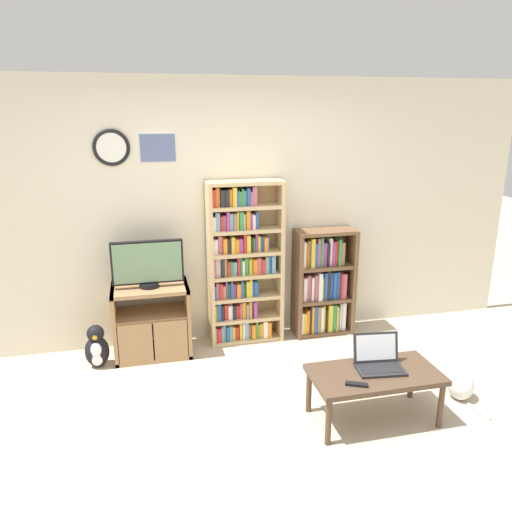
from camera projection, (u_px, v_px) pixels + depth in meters
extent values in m
plane|color=#BCAD93|center=(271.00, 446.00, 3.53)|extent=(18.00, 18.00, 0.00)
cube|color=beige|center=(223.00, 214.00, 4.94)|extent=(6.38, 0.06, 2.60)
torus|color=black|center=(111.00, 148.00, 4.49)|extent=(0.33, 0.04, 0.33)
cylinder|color=white|center=(111.00, 148.00, 4.49)|extent=(0.27, 0.02, 0.27)
cube|color=silver|center=(158.00, 148.00, 4.59)|extent=(0.35, 0.01, 0.27)
cube|color=slate|center=(158.00, 148.00, 4.58)|extent=(0.32, 0.02, 0.25)
cube|color=#9E754C|center=(115.00, 324.00, 4.71)|extent=(0.04, 0.45, 0.70)
cube|color=#9E754C|center=(187.00, 317.00, 4.86)|extent=(0.04, 0.45, 0.70)
cube|color=#9E754C|center=(150.00, 288.00, 4.69)|extent=(0.71, 0.45, 0.04)
cube|color=#9E754C|center=(154.00, 351.00, 4.88)|extent=(0.71, 0.45, 0.04)
cube|color=#9E754C|center=(151.00, 314.00, 4.76)|extent=(0.64, 0.42, 0.04)
cube|color=#9E754C|center=(136.00, 343.00, 4.58)|extent=(0.31, 0.02, 0.38)
cube|color=#9E754C|center=(171.00, 340.00, 4.65)|extent=(0.31, 0.02, 0.38)
cylinder|color=black|center=(149.00, 285.00, 4.66)|extent=(0.18, 0.18, 0.04)
cube|color=black|center=(148.00, 262.00, 4.59)|extent=(0.65, 0.05, 0.41)
cube|color=slate|center=(148.00, 263.00, 4.57)|extent=(0.62, 0.01, 0.37)
cube|color=tan|center=(210.00, 266.00, 4.87)|extent=(0.04, 0.27, 1.64)
cube|color=tan|center=(280.00, 261.00, 5.02)|extent=(0.04, 0.27, 1.64)
cube|color=tan|center=(243.00, 260.00, 5.06)|extent=(0.74, 0.02, 1.64)
cube|color=tan|center=(246.00, 338.00, 5.17)|extent=(0.67, 0.23, 0.04)
cube|color=tan|center=(246.00, 317.00, 5.11)|extent=(0.67, 0.23, 0.04)
cube|color=tan|center=(246.00, 296.00, 5.04)|extent=(0.67, 0.23, 0.04)
cube|color=tan|center=(246.00, 275.00, 4.98)|extent=(0.67, 0.23, 0.04)
cube|color=tan|center=(245.00, 253.00, 4.91)|extent=(0.67, 0.23, 0.04)
cube|color=tan|center=(245.00, 230.00, 4.85)|extent=(0.67, 0.23, 0.04)
cube|color=tan|center=(245.00, 207.00, 4.78)|extent=(0.67, 0.23, 0.04)
cube|color=tan|center=(245.00, 183.00, 4.72)|extent=(0.67, 0.23, 0.04)
cube|color=#B75B70|center=(215.00, 332.00, 5.08)|extent=(0.02, 0.20, 0.15)
cube|color=red|center=(218.00, 332.00, 5.09)|extent=(0.04, 0.21, 0.15)
cube|color=#759EB7|center=(221.00, 331.00, 5.09)|extent=(0.02, 0.20, 0.17)
cube|color=#5B9389|center=(223.00, 330.00, 5.10)|extent=(0.02, 0.19, 0.18)
cube|color=#2856A8|center=(226.00, 331.00, 5.11)|extent=(0.03, 0.21, 0.16)
cube|color=#5B9389|center=(230.00, 330.00, 5.12)|extent=(0.03, 0.19, 0.16)
cube|color=gold|center=(232.00, 331.00, 5.13)|extent=(0.02, 0.19, 0.14)
cube|color=red|center=(236.00, 330.00, 5.14)|extent=(0.04, 0.17, 0.14)
cube|color=gold|center=(239.00, 329.00, 5.14)|extent=(0.03, 0.19, 0.17)
cube|color=white|center=(242.00, 328.00, 5.14)|extent=(0.02, 0.20, 0.18)
cube|color=#759EB7|center=(245.00, 328.00, 5.15)|extent=(0.04, 0.19, 0.18)
cube|color=#93704C|center=(248.00, 329.00, 5.17)|extent=(0.03, 0.16, 0.15)
cube|color=orange|center=(252.00, 329.00, 5.17)|extent=(0.04, 0.20, 0.15)
cube|color=#388947|center=(255.00, 327.00, 5.17)|extent=(0.02, 0.19, 0.18)
cube|color=orange|center=(257.00, 328.00, 5.18)|extent=(0.02, 0.19, 0.14)
cube|color=gold|center=(260.00, 327.00, 5.19)|extent=(0.03, 0.17, 0.15)
cube|color=white|center=(263.00, 326.00, 5.19)|extent=(0.04, 0.21, 0.18)
cube|color=orange|center=(267.00, 327.00, 5.20)|extent=(0.04, 0.21, 0.16)
cube|color=gold|center=(215.00, 310.00, 5.02)|extent=(0.02, 0.18, 0.17)
cube|color=#2856A8|center=(218.00, 310.00, 5.02)|extent=(0.03, 0.20, 0.18)
cube|color=#232328|center=(221.00, 310.00, 5.03)|extent=(0.03, 0.19, 0.16)
cube|color=red|center=(225.00, 310.00, 5.05)|extent=(0.04, 0.18, 0.16)
cube|color=white|center=(229.00, 310.00, 5.06)|extent=(0.04, 0.18, 0.15)
cube|color=#232328|center=(233.00, 310.00, 5.06)|extent=(0.04, 0.18, 0.15)
cube|color=red|center=(237.00, 310.00, 5.08)|extent=(0.04, 0.17, 0.14)
cube|color=#B75B70|center=(239.00, 308.00, 5.08)|extent=(0.02, 0.18, 0.16)
cube|color=orange|center=(243.00, 308.00, 5.08)|extent=(0.04, 0.18, 0.17)
cube|color=#759EB7|center=(246.00, 308.00, 5.09)|extent=(0.02, 0.19, 0.15)
cube|color=orange|center=(248.00, 307.00, 5.09)|extent=(0.02, 0.21, 0.18)
cube|color=#759EB7|center=(250.00, 307.00, 5.10)|extent=(0.02, 0.16, 0.17)
cube|color=#9E4293|center=(253.00, 307.00, 5.10)|extent=(0.03, 0.21, 0.17)
cube|color=#2856A8|center=(214.00, 291.00, 4.95)|extent=(0.02, 0.21, 0.14)
cube|color=#B75B70|center=(217.00, 289.00, 4.96)|extent=(0.03, 0.19, 0.17)
cube|color=red|center=(220.00, 289.00, 4.96)|extent=(0.03, 0.21, 0.16)
cube|color=#93704C|center=(223.00, 290.00, 4.97)|extent=(0.03, 0.20, 0.14)
cube|color=#9E4293|center=(225.00, 288.00, 4.98)|extent=(0.02, 0.17, 0.17)
cube|color=#388947|center=(228.00, 289.00, 4.99)|extent=(0.02, 0.16, 0.15)
cube|color=#2856A8|center=(230.00, 288.00, 4.98)|extent=(0.02, 0.21, 0.17)
cube|color=#9E4293|center=(233.00, 289.00, 5.00)|extent=(0.03, 0.17, 0.14)
cube|color=orange|center=(237.00, 288.00, 5.01)|extent=(0.04, 0.20, 0.14)
cube|color=#2856A8|center=(241.00, 287.00, 5.01)|extent=(0.02, 0.20, 0.17)
cube|color=#388947|center=(243.00, 288.00, 5.03)|extent=(0.02, 0.16, 0.14)
cube|color=gold|center=(246.00, 287.00, 5.02)|extent=(0.03, 0.20, 0.16)
cube|color=gold|center=(249.00, 286.00, 5.03)|extent=(0.02, 0.20, 0.18)
cube|color=#2856A8|center=(251.00, 286.00, 5.04)|extent=(0.02, 0.18, 0.15)
cube|color=#2856A8|center=(255.00, 286.00, 5.05)|extent=(0.04, 0.18, 0.15)
cube|color=#B75B70|center=(214.00, 266.00, 4.88)|extent=(0.02, 0.20, 0.18)
cube|color=white|center=(217.00, 266.00, 4.90)|extent=(0.04, 0.16, 0.18)
cube|color=#232328|center=(221.00, 266.00, 4.90)|extent=(0.03, 0.20, 0.18)
cube|color=#93704C|center=(224.00, 266.00, 4.91)|extent=(0.03, 0.19, 0.18)
cube|color=red|center=(227.00, 267.00, 4.92)|extent=(0.02, 0.19, 0.15)
cube|color=#388947|center=(230.00, 267.00, 4.93)|extent=(0.03, 0.17, 0.14)
cube|color=#759EB7|center=(234.00, 267.00, 4.94)|extent=(0.04, 0.17, 0.14)
cube|color=red|center=(237.00, 265.00, 4.94)|extent=(0.02, 0.19, 0.18)
cube|color=#388947|center=(240.00, 264.00, 4.95)|extent=(0.02, 0.18, 0.18)
cube|color=white|center=(242.00, 266.00, 4.95)|extent=(0.02, 0.20, 0.15)
cube|color=#388947|center=(245.00, 265.00, 4.96)|extent=(0.04, 0.18, 0.17)
cube|color=gold|center=(248.00, 265.00, 4.96)|extent=(0.02, 0.19, 0.16)
cube|color=gold|center=(250.00, 265.00, 4.98)|extent=(0.02, 0.17, 0.16)
cube|color=orange|center=(253.00, 265.00, 4.98)|extent=(0.04, 0.19, 0.15)
cube|color=#B75B70|center=(258.00, 264.00, 4.99)|extent=(0.04, 0.18, 0.16)
cube|color=red|center=(261.00, 264.00, 4.99)|extent=(0.03, 0.21, 0.15)
cube|color=#5B9389|center=(265.00, 263.00, 5.00)|extent=(0.03, 0.20, 0.17)
cube|color=#2856A8|center=(268.00, 262.00, 5.01)|extent=(0.03, 0.17, 0.18)
cube|color=#759EB7|center=(272.00, 262.00, 5.02)|extent=(0.04, 0.18, 0.18)
cube|color=white|center=(214.00, 245.00, 4.83)|extent=(0.04, 0.18, 0.15)
cube|color=#B75B70|center=(219.00, 244.00, 4.84)|extent=(0.04, 0.16, 0.17)
cube|color=orange|center=(224.00, 245.00, 4.85)|extent=(0.04, 0.19, 0.15)
cube|color=#232328|center=(228.00, 244.00, 4.86)|extent=(0.03, 0.18, 0.15)
cube|color=gold|center=(232.00, 243.00, 4.86)|extent=(0.04, 0.19, 0.16)
cube|color=orange|center=(236.00, 244.00, 4.88)|extent=(0.04, 0.18, 0.14)
cube|color=#9E4293|center=(240.00, 244.00, 4.89)|extent=(0.03, 0.18, 0.14)
cube|color=red|center=(243.00, 242.00, 4.88)|extent=(0.02, 0.20, 0.19)
cube|color=gold|center=(247.00, 242.00, 4.89)|extent=(0.04, 0.20, 0.17)
cube|color=#232328|center=(250.00, 243.00, 4.91)|extent=(0.02, 0.18, 0.14)
cube|color=#388947|center=(253.00, 243.00, 4.92)|extent=(0.02, 0.16, 0.14)
cube|color=#9E4293|center=(255.00, 241.00, 4.92)|extent=(0.02, 0.16, 0.18)
cube|color=gold|center=(257.00, 242.00, 4.92)|extent=(0.02, 0.18, 0.16)
cube|color=#2856A8|center=(260.00, 243.00, 4.94)|extent=(0.03, 0.17, 0.14)
cube|color=orange|center=(264.00, 243.00, 4.93)|extent=(0.03, 0.20, 0.14)
cube|color=#759EB7|center=(266.00, 242.00, 4.95)|extent=(0.02, 0.17, 0.14)
cube|color=white|center=(213.00, 223.00, 4.76)|extent=(0.03, 0.20, 0.14)
cube|color=#759EB7|center=(217.00, 221.00, 4.77)|extent=(0.04, 0.18, 0.17)
cube|color=red|center=(220.00, 222.00, 4.78)|extent=(0.02, 0.18, 0.14)
cube|color=#B75B70|center=(223.00, 222.00, 4.79)|extent=(0.03, 0.16, 0.14)
cube|color=#9E4293|center=(227.00, 220.00, 4.78)|extent=(0.02, 0.21, 0.18)
cube|color=#759EB7|center=(230.00, 221.00, 4.80)|extent=(0.04, 0.19, 0.16)
cube|color=#93704C|center=(233.00, 220.00, 4.80)|extent=(0.03, 0.21, 0.16)
cube|color=gold|center=(236.00, 220.00, 4.81)|extent=(0.02, 0.19, 0.18)
cube|color=#388947|center=(240.00, 219.00, 4.81)|extent=(0.04, 0.20, 0.18)
cube|color=white|center=(243.00, 220.00, 4.83)|extent=(0.02, 0.17, 0.15)
cube|color=orange|center=(247.00, 219.00, 4.83)|extent=(0.04, 0.19, 0.18)
cube|color=#9E4293|center=(250.00, 220.00, 4.84)|extent=(0.02, 0.19, 0.15)
cube|color=white|center=(252.00, 221.00, 4.85)|extent=(0.02, 0.19, 0.14)
cube|color=#2856A8|center=(255.00, 219.00, 4.86)|extent=(0.03, 0.17, 0.16)
cube|color=red|center=(213.00, 197.00, 4.69)|extent=(0.03, 0.21, 0.17)
cube|color=orange|center=(217.00, 196.00, 4.70)|extent=(0.04, 0.17, 0.18)
cube|color=#232328|center=(221.00, 197.00, 4.71)|extent=(0.04, 0.20, 0.16)
cube|color=#232328|center=(226.00, 197.00, 4.72)|extent=(0.04, 0.19, 0.16)
cube|color=orange|center=(229.00, 197.00, 4.73)|extent=(0.03, 0.18, 0.16)
cube|color=gold|center=(233.00, 196.00, 4.73)|extent=(0.04, 0.21, 0.18)
cube|color=#2856A8|center=(236.00, 197.00, 4.74)|extent=(0.02, 0.21, 0.15)
cube|color=#388947|center=(239.00, 198.00, 4.75)|extent=(0.02, 0.19, 0.14)
cube|color=#388947|center=(241.00, 196.00, 4.76)|extent=(0.02, 0.19, 0.16)
cube|color=#5B9389|center=(244.00, 197.00, 4.77)|extent=(0.02, 0.17, 0.14)
cube|color=#2856A8|center=(247.00, 196.00, 4.77)|extent=(0.03, 0.19, 0.17)
cube|color=#B75B70|center=(250.00, 197.00, 4.78)|extent=(0.02, 0.20, 0.14)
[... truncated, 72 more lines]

